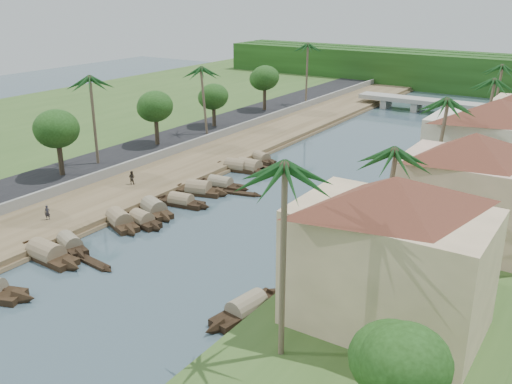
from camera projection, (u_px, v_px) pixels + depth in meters
The scene contains 43 objects.
ground at pixel (183, 257), 49.45m from camera, with size 220.00×220.00×0.00m, color #3B4F59.
left_bank at pixel (187, 166), 73.29m from camera, with size 10.00×180.00×0.80m, color brown.
right_bank at pixel (466, 222), 55.29m from camera, with size 16.00×180.00×1.20m, color #355321.
road at pixel (138, 154), 77.54m from camera, with size 8.00×180.00×1.40m, color black.
retaining_wall at pixel (162, 154), 75.12m from camera, with size 0.40×180.00×1.10m, color gray.
far_left_fill at pixel (17, 129), 91.13m from camera, with size 45.00×220.00×1.35m, color #355321.
treeline at pixel (471, 73), 126.97m from camera, with size 120.00×14.00×8.00m.
bridge at pixel (433, 103), 105.66m from camera, with size 28.00×4.00×2.40m.
building_near at pixel (390, 252), 35.98m from camera, with size 14.85×14.85×10.20m.
building_mid at pixel (469, 188), 48.17m from camera, with size 14.11×14.11×9.70m.
building_far at pixel (493, 146), 59.64m from camera, with size 15.59×15.59×10.20m.
sampan_2 at pixel (47, 254), 49.09m from camera, with size 9.14×2.33×2.37m.
sampan_3 at pixel (70, 244), 51.06m from camera, with size 7.05×3.64×1.92m.
sampan_4 at pixel (119, 221), 56.09m from camera, with size 7.95×4.58×2.24m.
sampan_5 at pixel (142, 220), 56.22m from camera, with size 6.39×2.57×2.02m.
sampan_6 at pixel (154, 209), 59.07m from camera, with size 7.60×4.36×2.24m.
sampan_7 at pixel (181, 202), 61.11m from camera, with size 7.36×2.55×1.96m.
sampan_8 at pixel (198, 190), 64.57m from camera, with size 7.75×3.72×2.32m.
sampan_9 at pixel (220, 184), 66.48m from camera, with size 7.91×2.30×2.00m.
sampan_10 at pixel (236, 167), 72.78m from camera, with size 8.18×2.86×2.21m.
sampan_11 at pixel (249, 168), 72.42m from camera, with size 8.66×2.24×2.45m.
sampan_12 at pixel (251, 166), 73.22m from camera, with size 7.33×1.52×1.80m.
sampan_13 at pixel (261, 159), 76.38m from camera, with size 6.69×3.68×1.87m.
sampan_14 at pixel (247, 308), 40.88m from camera, with size 2.88×8.54×2.06m.
sampan_15 at pixel (308, 259), 48.21m from camera, with size 2.17×6.93×1.88m.
sampan_16 at pixel (385, 195), 63.05m from camera, with size 3.89×7.69×1.91m.
canoe_1 at pixel (93, 263), 48.25m from camera, with size 5.21×1.40×0.83m.
canoe_2 at pixel (239, 193), 64.51m from camera, with size 5.86×2.25×0.85m.
palm_0 at pixel (284, 171), 30.64m from camera, with size 3.20×3.20×13.48m.
palm_1 at pixel (387, 153), 41.05m from camera, with size 3.20×3.20×11.46m.
palm_2 at pixel (442, 103), 54.83m from camera, with size 3.20×3.20×12.25m.
palm_3 at pixel (490, 82), 67.29m from camera, with size 3.20×3.20×12.14m.
palm_5 at pixel (90, 80), 67.58m from camera, with size 3.20×3.20×12.14m.
palm_6 at pixel (204, 70), 82.17m from camera, with size 3.20×3.20×11.18m.
palm_7 at pixel (499, 68), 80.56m from camera, with size 3.20×3.20×11.97m.
palm_8 at pixel (308, 46), 103.61m from camera, with size 3.20×3.20×12.38m.
tree_2 at pixel (57, 130), 64.93m from camera, with size 5.09×5.09×7.56m.
tree_3 at pixel (155, 107), 77.91m from camera, with size 4.83×4.83×7.29m.
tree_4 at pixel (214, 97), 88.54m from camera, with size 4.51×4.51×6.47m.
tree_5 at pixel (265, 79), 99.97m from camera, with size 4.89×4.89×7.64m.
tree_7 at pixel (400, 362), 27.09m from camera, with size 4.37×4.37×6.01m.
person_near at pixel (47, 213), 55.18m from camera, with size 0.53×0.35×1.46m, color #2A2931.
person_far at pixel (132, 177), 65.17m from camera, with size 0.76×0.59×1.56m, color #2D271F.
Camera 1 is at (29.63, -33.91, 22.15)m, focal length 40.00 mm.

